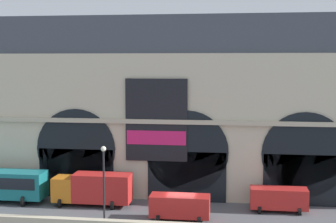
# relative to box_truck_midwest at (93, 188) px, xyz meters

# --- Properties ---
(ground_plane) EXTENTS (200.00, 200.00, 0.00)m
(ground_plane) POSITION_rel_box_truck_midwest_xyz_m (8.76, -2.32, -1.70)
(ground_plane) COLOR #54565B
(station_building) EXTENTS (47.49, 6.01, 18.41)m
(station_building) POSITION_rel_box_truck_midwest_xyz_m (8.79, 5.49, 7.27)
(station_building) COLOR beige
(station_building) RESTS_ON ground
(box_truck_midwest) EXTENTS (7.50, 2.91, 3.12)m
(box_truck_midwest) POSITION_rel_box_truck_midwest_xyz_m (0.00, 0.00, 0.00)
(box_truck_midwest) COLOR orange
(box_truck_midwest) RESTS_ON ground
(van_center) EXTENTS (5.20, 2.48, 2.20)m
(van_center) POSITION_rel_box_truck_midwest_xyz_m (8.73, -3.18, -0.45)
(van_center) COLOR red
(van_center) RESTS_ON ground
(van_mideast) EXTENTS (5.20, 2.48, 2.20)m
(van_mideast) POSITION_rel_box_truck_midwest_xyz_m (17.51, 0.51, -0.45)
(van_mideast) COLOR red
(van_mideast) RESTS_ON ground
(street_lamp_quayside) EXTENTS (0.44, 0.44, 6.90)m
(street_lamp_quayside) POSITION_rel_box_truck_midwest_xyz_m (2.74, -6.10, 2.71)
(street_lamp_quayside) COLOR black
(street_lamp_quayside) RESTS_ON ground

